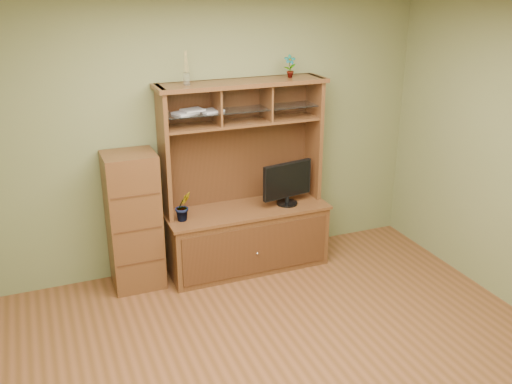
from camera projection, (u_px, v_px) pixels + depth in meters
room at (297, 208)px, 3.87m from camera, size 4.54×4.04×2.74m
media_hutch at (246, 219)px, 5.76m from camera, size 1.66×0.61×1.90m
monitor at (287, 183)px, 5.71m from camera, size 0.55×0.21×0.44m
orchid_plant at (183, 206)px, 5.36m from camera, size 0.18×0.16×0.29m
top_plant at (290, 66)px, 5.47m from camera, size 0.13×0.10×0.22m
reed_diffuser at (186, 72)px, 5.11m from camera, size 0.06×0.06×0.30m
magazines at (196, 111)px, 5.27m from camera, size 0.50×0.23×0.04m
side_cabinet at (134, 221)px, 5.36m from camera, size 0.47×0.43×1.33m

